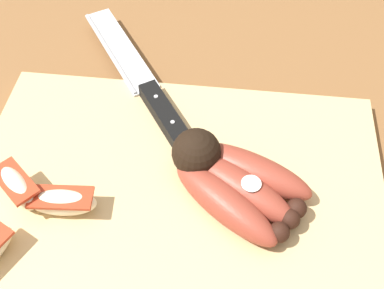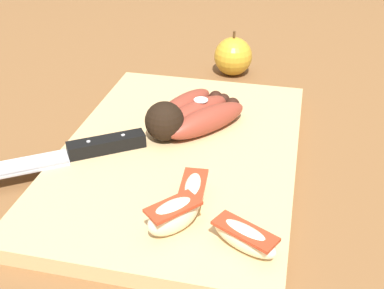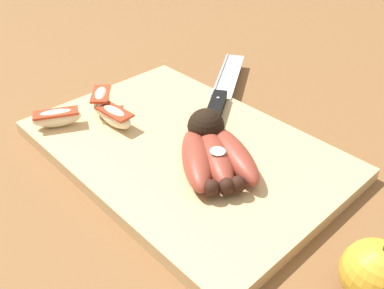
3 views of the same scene
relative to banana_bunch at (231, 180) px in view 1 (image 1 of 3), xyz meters
name	(u,v)px [view 1 (image 1 of 3)]	position (x,y,z in m)	size (l,w,h in m)	color
ground_plane	(176,195)	(-0.06, 0.00, -0.04)	(6.00, 6.00, 0.00)	brown
cutting_board	(174,190)	(-0.06, 0.00, -0.03)	(0.44, 0.30, 0.02)	tan
banana_bunch	(231,180)	(0.00, 0.00, 0.00)	(0.16, 0.14, 0.05)	black
chefs_knife	(147,90)	(-0.11, 0.13, -0.01)	(0.18, 0.25, 0.02)	silver
apple_wedge_near	(62,202)	(-0.17, -0.04, 0.00)	(0.07, 0.03, 0.03)	#F4E5C1
apple_wedge_far	(18,187)	(-0.21, -0.03, 0.00)	(0.06, 0.06, 0.04)	#F4E5C1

